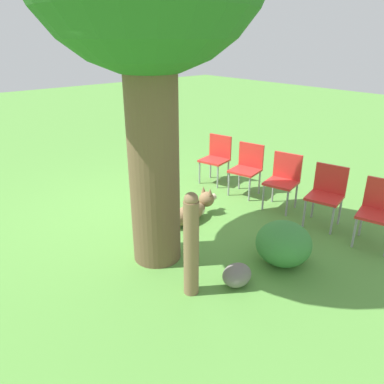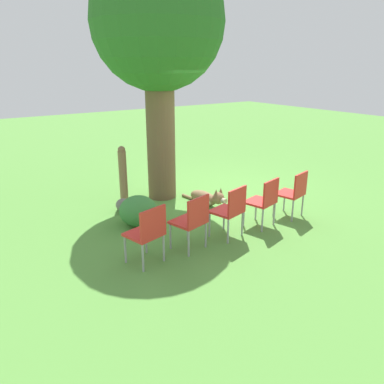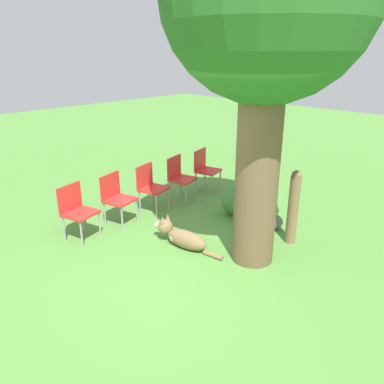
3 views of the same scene
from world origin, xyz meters
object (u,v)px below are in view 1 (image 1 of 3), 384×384
Objects in this scene: red_chair_0 at (217,156)px; fence_post at (191,244)px; red_chair_1 at (247,166)px; red_chair_2 at (284,177)px; red_chair_4 at (379,209)px; red_chair_3 at (327,191)px; dog at (193,211)px.

fence_post is at bearing 27.39° from red_chair_0.
red_chair_1 is 0.72m from red_chair_2.
red_chair_2 and red_chair_4 have the same top height.
red_chair_0 is 0.72m from red_chair_1.
red_chair_3 is at bearing 76.19° from red_chair_0.
red_chair_0 is at bearing -103.81° from red_chair_1.
red_chair_4 is (-2.42, 0.76, -0.08)m from fence_post.
dog is 1.41× the size of red_chair_1.
red_chair_4 is (-0.01, 2.89, 0.00)m from red_chair_0.
red_chair_3 is at bearing 179.12° from fence_post.
fence_post reaches higher than red_chair_1.
red_chair_2 is at bearing -164.17° from fence_post.
red_chair_3 is (-2.42, 0.04, -0.08)m from fence_post.
red_chair_4 is (-0.01, 1.44, 0.00)m from red_chair_2.
red_chair_1 and red_chair_2 have the same top height.
fence_post reaches higher than red_chair_0.
dog is 1.69m from fence_post.
red_chair_1 is at bearing -103.81° from red_chair_4.
red_chair_0 is (-1.33, -0.90, 0.34)m from dog.
red_chair_3 is at bearing 76.19° from red_chair_1.
red_chair_3 is at bearing -103.81° from red_chair_4.
red_chair_0 is at bearing -138.51° from fence_post.
fence_post is at bearing 16.17° from red_chair_1.
red_chair_0 is at bearing -103.81° from red_chair_4.
red_chair_2 is at bearing 76.19° from red_chair_0.
fence_post is 2.54m from red_chair_4.
red_chair_2 is 1.00× the size of red_chair_4.
red_chair_0 and red_chair_2 have the same top height.
fence_post is 1.34× the size of red_chair_2.
fence_post is (1.08, 1.23, 0.42)m from dog.
red_chair_1 reaches higher than dog.
dog is 1.64m from red_chair_0.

